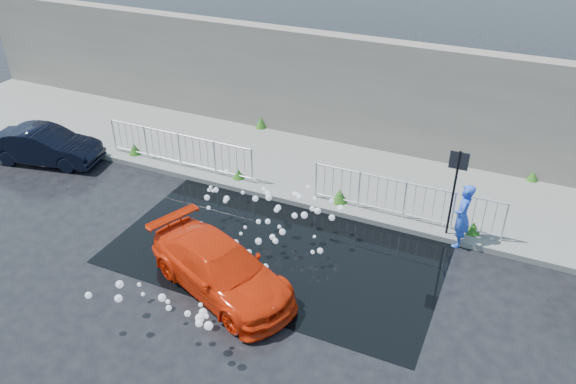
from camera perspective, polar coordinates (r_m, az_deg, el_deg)
name	(u,v)px	position (r m, az deg, el deg)	size (l,w,h in m)	color
ground	(244,265)	(13.63, -4.51, -7.36)	(90.00, 90.00, 0.00)	black
pavement	(320,170)	(17.37, 3.32, 2.25)	(30.00, 4.00, 0.15)	slate
curb	(294,201)	(15.77, 0.64, -0.94)	(30.00, 0.25, 0.16)	slate
retaining_wall	(347,90)	(18.49, 6.04, 10.23)	(30.00, 0.60, 3.50)	#6A6359
puddle	(280,247)	(14.14, -0.79, -5.58)	(8.00, 5.00, 0.01)	black
sign_post	(456,180)	(14.10, 16.66, 1.19)	(0.45, 0.06, 2.50)	black
railing_left	(179,149)	(17.48, -10.98, 4.35)	(5.05, 0.05, 1.10)	silver
railing_right	(405,199)	(14.96, 11.78, -0.68)	(5.05, 0.05, 1.10)	silver
weeds	(304,167)	(16.96, 1.63, 2.52)	(12.17, 3.93, 0.41)	#1C4D14
water_spray	(248,237)	(13.27, -4.11, -4.60)	(3.65, 5.66, 1.06)	white
red_car	(221,269)	(12.65, -6.83, -7.73)	(1.60, 3.92, 1.14)	red
dark_car	(46,146)	(19.29, -23.41, 4.35)	(1.21, 3.47, 1.14)	black
person	(462,216)	(14.39, 17.28, -2.33)	(0.63, 0.41, 1.71)	blue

